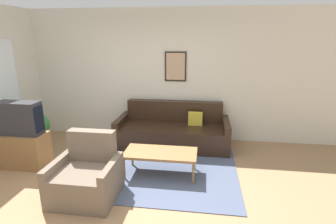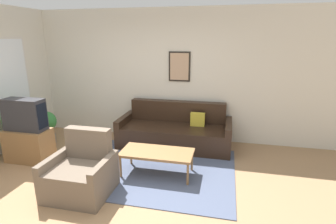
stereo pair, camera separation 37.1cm
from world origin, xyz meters
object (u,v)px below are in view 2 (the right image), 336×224
at_px(coffee_table, 157,153).
at_px(potted_plant_tall, 21,121).
at_px(tv, 25,115).
at_px(armchair, 81,174).
at_px(couch, 175,131).

distance_m(coffee_table, potted_plant_tall, 2.66).
height_order(tv, armchair, tv).
xyz_separation_m(couch, coffee_table, (-0.05, -1.22, 0.06)).
xyz_separation_m(tv, armchair, (1.44, -0.71, -0.56)).
xyz_separation_m(coffee_table, armchair, (-0.90, -0.73, -0.07)).
height_order(couch, tv, tv).
distance_m(tv, armchair, 1.70).
bearing_deg(couch, tv, -152.55).
height_order(coffee_table, armchair, armchair).
relative_size(couch, tv, 3.14).
distance_m(coffee_table, tv, 2.39).
xyz_separation_m(couch, tv, (-2.38, -1.24, 0.56)).
xyz_separation_m(couch, potted_plant_tall, (-2.68, -1.03, 0.36)).
relative_size(coffee_table, potted_plant_tall, 1.13).
distance_m(coffee_table, armchair, 1.16).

